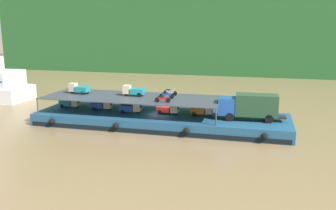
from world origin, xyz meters
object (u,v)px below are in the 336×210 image
(motorcycle_upper_port, at_px, (162,99))
(motorcycle_upper_centre, at_px, (166,95))
(mini_truck_lower_mid, at_px, (131,108))
(mini_truck_upper_mid, at_px, (133,91))
(mini_truck_lower_aft, at_px, (102,105))
(mini_truck_lower_fore, at_px, (168,109))
(mini_truck_upper_stern, at_px, (79,88))
(cargo_barge, at_px, (161,120))
(motorcycle_upper_stbd, at_px, (170,92))
(covered_lorry, at_px, (250,106))
(mini_truck_lower_bow, at_px, (202,110))
(mini_truck_lower_stern, at_px, (70,102))

(motorcycle_upper_port, distance_m, motorcycle_upper_centre, 2.32)
(mini_truck_lower_mid, distance_m, mini_truck_upper_mid, 2.29)
(mini_truck_lower_aft, distance_m, mini_truck_lower_fore, 9.06)
(mini_truck_upper_stern, relative_size, mini_truck_upper_mid, 1.00)
(mini_truck_lower_mid, xyz_separation_m, mini_truck_lower_fore, (4.81, 0.55, 0.00))
(mini_truck_upper_stern, height_order, motorcycle_upper_centre, mini_truck_upper_stern)
(cargo_barge, bearing_deg, mini_truck_upper_stern, 177.62)
(mini_truck_upper_mid, bearing_deg, motorcycle_upper_port, -32.55)
(motorcycle_upper_stbd, bearing_deg, mini_truck_lower_fore, -81.14)
(mini_truck_lower_fore, distance_m, motorcycle_upper_port, 3.02)
(covered_lorry, distance_m, mini_truck_lower_fore, 10.01)
(mini_truck_lower_mid, height_order, mini_truck_lower_bow, same)
(mini_truck_lower_mid, bearing_deg, motorcycle_upper_port, -22.22)
(mini_truck_lower_stern, height_order, motorcycle_upper_centre, motorcycle_upper_centre)
(covered_lorry, bearing_deg, mini_truck_upper_mid, 175.99)
(motorcycle_upper_port, bearing_deg, mini_truck_upper_mid, 147.45)
(mini_truck_lower_aft, bearing_deg, mini_truck_lower_bow, 1.38)
(covered_lorry, bearing_deg, motorcycle_upper_port, -168.86)
(cargo_barge, height_order, motorcycle_upper_port, motorcycle_upper_port)
(mini_truck_lower_stern, height_order, mini_truck_lower_mid, same)
(mini_truck_lower_stern, distance_m, mini_truck_upper_mid, 9.25)
(mini_truck_lower_stern, distance_m, mini_truck_lower_aft, 4.83)
(mini_truck_upper_mid, distance_m, motorcycle_upper_stbd, 4.80)
(covered_lorry, distance_m, mini_truck_lower_mid, 14.79)
(cargo_barge, xyz_separation_m, covered_lorry, (10.94, -0.31, 2.44))
(mini_truck_lower_stern, distance_m, motorcycle_upper_port, 14.16)
(covered_lorry, relative_size, motorcycle_upper_centre, 4.17)
(mini_truck_upper_stern, height_order, motorcycle_upper_port, mini_truck_upper_stern)
(mini_truck_lower_mid, relative_size, motorcycle_upper_centre, 1.47)
(mini_truck_lower_mid, bearing_deg, covered_lorry, 0.27)
(motorcycle_upper_port, bearing_deg, mini_truck_lower_bow, 32.83)
(motorcycle_upper_stbd, bearing_deg, mini_truck_upper_stern, -171.24)
(mini_truck_upper_stern, xyz_separation_m, motorcycle_upper_stbd, (12.13, 1.87, -0.26))
(mini_truck_lower_bow, xyz_separation_m, motorcycle_upper_stbd, (-4.60, 1.81, 1.74))
(mini_truck_upper_mid, height_order, motorcycle_upper_centre, mini_truck_upper_mid)
(mini_truck_lower_fore, bearing_deg, mini_truck_lower_aft, 179.75)
(cargo_barge, bearing_deg, mini_truck_upper_mid, 169.31)
(mini_truck_upper_stern, bearing_deg, mini_truck_upper_mid, 1.89)
(cargo_barge, height_order, motorcycle_upper_stbd, motorcycle_upper_stbd)
(mini_truck_lower_bow, height_order, motorcycle_upper_stbd, motorcycle_upper_stbd)
(mini_truck_upper_stern, bearing_deg, motorcycle_upper_centre, -2.11)
(mini_truck_lower_aft, distance_m, mini_truck_lower_bow, 13.33)
(motorcycle_upper_port, bearing_deg, mini_truck_lower_mid, 157.78)
(cargo_barge, distance_m, motorcycle_upper_centre, 3.27)
(motorcycle_upper_centre, bearing_deg, motorcycle_upper_stbd, 92.81)
(mini_truck_lower_mid, height_order, motorcycle_upper_port, motorcycle_upper_port)
(mini_truck_lower_aft, relative_size, mini_truck_upper_mid, 1.00)
(mini_truck_lower_stern, relative_size, motorcycle_upper_port, 1.44)
(covered_lorry, distance_m, mini_truck_lower_bow, 5.84)
(motorcycle_upper_stbd, bearing_deg, motorcycle_upper_port, -87.30)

